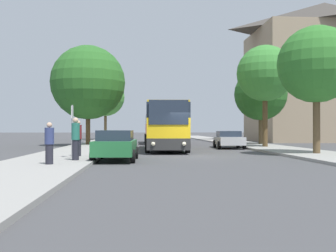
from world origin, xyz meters
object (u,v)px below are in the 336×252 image
at_px(parked_car_right_near, 229,139).
at_px(bus_stop_sign, 72,125).
at_px(tree_right_near, 261,94).
at_px(tree_right_far, 316,65).
at_px(bus_middle, 158,127).
at_px(tree_left_near, 88,83).
at_px(parked_car_left_curb, 116,145).
at_px(pedestrian_waiting_far, 49,143).
at_px(bus_front, 166,126).
at_px(pedestrian_waiting_near, 76,138).
at_px(tree_left_far, 105,97).
at_px(tree_right_mid, 265,74).
at_px(pedestrian_walking_back, 78,138).

distance_m(parked_car_right_near, bus_stop_sign, 15.24).
distance_m(tree_right_near, tree_right_far, 14.12).
bearing_deg(bus_middle, bus_stop_sign, -103.20).
distance_m(bus_stop_sign, tree_left_near, 17.06).
relative_size(parked_car_left_curb, bus_stop_sign, 1.69).
xyz_separation_m(pedestrian_waiting_far, tree_right_near, (14.70, 20.16, 3.79)).
xyz_separation_m(bus_front, bus_stop_sign, (-5.12, -9.16, -0.02)).
bearing_deg(pedestrian_waiting_far, parked_car_right_near, 159.29).
bearing_deg(bus_stop_sign, tree_left_near, 95.05).
distance_m(bus_middle, tree_left_near, 9.73).
height_order(parked_car_left_curb, tree_right_near, tree_right_near).
height_order(pedestrian_waiting_near, pedestrian_waiting_far, pedestrian_waiting_near).
distance_m(bus_front, bus_stop_sign, 10.49).
bearing_deg(bus_stop_sign, parked_car_right_near, 48.02).
distance_m(tree_left_far, tree_right_mid, 30.90).
distance_m(bus_middle, tree_right_far, 21.76).
bearing_deg(tree_left_near, tree_right_mid, -20.51).
relative_size(parked_car_left_curb, pedestrian_waiting_far, 2.61).
height_order(bus_front, tree_left_far, tree_left_far).
relative_size(bus_stop_sign, tree_right_far, 0.35).
xyz_separation_m(parked_car_right_near, tree_right_near, (4.24, 5.43, 4.03)).
bearing_deg(tree_right_far, bus_stop_sign, -168.69).
relative_size(bus_middle, tree_right_far, 1.42).
bearing_deg(tree_left_near, parked_car_right_near, -24.17).
xyz_separation_m(pedestrian_walking_back, tree_right_near, (14.32, 15.54, 3.69)).
height_order(parked_car_left_curb, pedestrian_waiting_far, pedestrian_waiting_far).
relative_size(bus_middle, tree_left_far, 1.18).
bearing_deg(parked_car_right_near, pedestrian_walking_back, 48.13).
height_order(pedestrian_waiting_far, tree_right_near, tree_right_near).
bearing_deg(pedestrian_waiting_near, tree_right_near, 179.39).
bearing_deg(bus_middle, tree_left_far, 113.43).
bearing_deg(parked_car_right_near, tree_right_near, -124.93).
height_order(tree_right_near, tree_right_far, tree_right_far).
xyz_separation_m(parked_car_left_curb, parked_car_right_near, (8.09, 11.45, -0.04)).
xyz_separation_m(parked_car_right_near, pedestrian_waiting_far, (-10.46, -14.74, 0.25)).
height_order(parked_car_right_near, tree_right_far, tree_right_far).
distance_m(bus_front, tree_right_far, 11.00).
bearing_deg(tree_left_near, parked_car_left_curb, -78.00).
xyz_separation_m(pedestrian_waiting_far, tree_left_far, (-1.57, 41.63, 5.17)).
bearing_deg(bus_middle, pedestrian_waiting_near, -101.54).
relative_size(bus_middle, tree_right_mid, 1.30).
height_order(parked_car_right_near, tree_left_far, tree_left_far).
height_order(tree_right_mid, tree_right_far, tree_right_mid).
bearing_deg(parked_car_right_near, bus_middle, -62.56).
height_order(pedestrian_waiting_near, pedestrian_walking_back, pedestrian_waiting_near).
bearing_deg(tree_right_mid, tree_left_near, 159.49).
bearing_deg(bus_stop_sign, bus_middle, 77.25).
bearing_deg(parked_car_left_curb, bus_middle, 84.74).
bearing_deg(bus_stop_sign, pedestrian_waiting_far, -94.87).
relative_size(pedestrian_walking_back, tree_right_far, 0.25).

